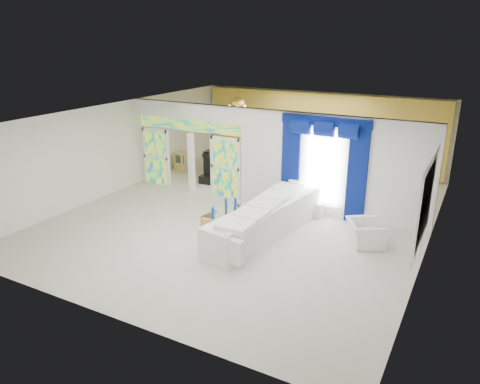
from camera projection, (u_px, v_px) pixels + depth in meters
The scene contains 22 objects.
floor at pixel (250, 213), 13.73m from camera, with size 12.00×12.00×0.00m, color #B7AF9E.
dividing_wall at pixel (333, 167), 13.10m from camera, with size 5.70×0.18×3.00m, color white.
dividing_header at pixel (188, 111), 14.95m from camera, with size 4.30×0.18×0.55m, color white.
stained_panel_left at pixel (156, 157), 16.15m from camera, with size 0.95×0.04×2.00m, color #994C3F.
stained_panel_right at pixel (226, 167), 14.87m from camera, with size 0.95×0.04×2.00m, color #994C3F.
stained_transom at pixel (188, 126), 15.10m from camera, with size 4.00×0.05×0.35m, color #994C3F.
window_pane at pixel (323, 168), 13.15m from camera, with size 1.00×0.02×2.30m, color white.
blue_drape_left at pixel (291, 166), 13.59m from camera, with size 0.55×0.10×2.80m, color #031349.
blue_drape_right at pixel (357, 175), 12.69m from camera, with size 0.55×0.10×2.80m, color #031349.
blue_pelmet at pixel (326, 121), 12.67m from camera, with size 2.60×0.12×0.25m, color #031349.
wall_mirror at pixel (427, 203), 10.17m from camera, with size 0.04×2.70×1.90m, color white.
gold_curtains at pixel (318, 130), 18.14m from camera, with size 9.70×0.12×2.90m, color gold.
white_sofa at pixel (265, 221), 12.11m from camera, with size 0.91×4.26×0.81m, color white.
coffee_table at pixel (227, 216), 13.04m from camera, with size 0.54×1.63×0.36m, color #BC853B.
console_table at pixel (303, 207), 13.69m from camera, with size 1.25×0.39×0.42m, color white.
table_lamp at pixel (294, 189), 13.66m from camera, with size 0.36×0.36×0.58m, color silver.
armchair at pixel (365, 233), 11.62m from camera, with size 0.95×0.83×0.62m, color white.
grand_piano at pixel (232, 160), 17.61m from camera, with size 1.51×1.98×1.00m, color black.
piano_bench at pixel (211, 180), 16.40m from camera, with size 0.85×0.33×0.28m, color black.
tv_console at pixel (183, 161), 17.91m from camera, with size 0.53×0.48×0.77m, color tan.
chandelier at pixel (237, 105), 16.72m from camera, with size 0.60×0.60×0.60m, color gold.
decanters at pixel (224, 207), 12.94m from camera, with size 0.19×1.17×0.29m.
Camera 1 is at (5.80, -11.37, 5.10)m, focal length 34.07 mm.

